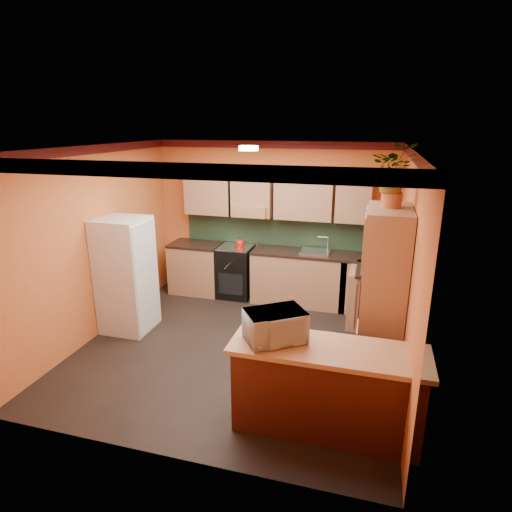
{
  "coord_description": "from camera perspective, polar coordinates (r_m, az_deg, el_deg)",
  "views": [
    {
      "loc": [
        1.68,
        -5.01,
        2.98
      ],
      "look_at": [
        0.14,
        0.45,
        1.21
      ],
      "focal_mm": 30.0,
      "sensor_mm": 36.0,
      "label": 1
    }
  ],
  "objects": [
    {
      "name": "fern",
      "position": [
        4.87,
        17.99,
        11.14
      ],
      "size": [
        0.49,
        0.43,
        0.53
      ],
      "primitive_type": "imported",
      "rotation": [
        0.0,
        0.0,
        0.04
      ],
      "color": "#A27055",
      "rests_on": "fern_pot"
    },
    {
      "name": "countertop_right",
      "position": [
        6.56,
        15.92,
        -1.87
      ],
      "size": [
        0.62,
        0.8,
        0.04
      ],
      "primitive_type": "cube",
      "color": "black",
      "rests_on": "base_cabinets_right"
    },
    {
      "name": "stove",
      "position": [
        7.62,
        -2.71,
        -2.07
      ],
      "size": [
        0.58,
        0.58,
        0.91
      ],
      "primitive_type": "cube",
      "color": "black",
      "rests_on": "ground"
    },
    {
      "name": "countertop_back",
      "position": [
        7.31,
        1.89,
        0.78
      ],
      "size": [
        3.65,
        0.62,
        0.04
      ],
      "primitive_type": "cube",
      "color": "black",
      "rests_on": "base_cabinets_back"
    },
    {
      "name": "base_cabinets_right",
      "position": [
        6.72,
        15.6,
        -5.58
      ],
      "size": [
        0.6,
        0.8,
        0.88
      ],
      "primitive_type": "cube",
      "color": "#A27055",
      "rests_on": "ground"
    },
    {
      "name": "microwave",
      "position": [
        4.23,
        2.54,
        -9.29
      ],
      "size": [
        0.68,
        0.64,
        0.31
      ],
      "primitive_type": "imported",
      "rotation": [
        0.0,
        0.0,
        0.62
      ],
      "color": "silver",
      "rests_on": "bar_top"
    },
    {
      "name": "kettle",
      "position": [
        7.38,
        -2.16,
        1.73
      ],
      "size": [
        0.19,
        0.19,
        0.18
      ],
      "primitive_type": null,
      "rotation": [
        0.0,
        0.0,
        -0.14
      ],
      "color": "#AD160B",
      "rests_on": "stove"
    },
    {
      "name": "fern_pot",
      "position": [
        4.92,
        17.61,
        7.14
      ],
      "size": [
        0.22,
        0.22,
        0.16
      ],
      "primitive_type": "cylinder",
      "color": "#A34D27",
      "rests_on": "pantry"
    },
    {
      "name": "sink",
      "position": [
        7.17,
        7.92,
        0.56
      ],
      "size": [
        0.48,
        0.4,
        0.03
      ],
      "primitive_type": "cube",
      "color": "silver",
      "rests_on": "countertop_back"
    },
    {
      "name": "breakfast_bar",
      "position": [
        4.49,
        9.31,
        -17.4
      ],
      "size": [
        1.8,
        0.55,
        0.88
      ],
      "primitive_type": "cube",
      "color": "#4A1B11",
      "rests_on": "ground"
    },
    {
      "name": "bar_top",
      "position": [
        4.24,
        9.62,
        -12.23
      ],
      "size": [
        1.9,
        0.65,
        0.05
      ],
      "primitive_type": "cube",
      "color": "tan",
      "rests_on": "breakfast_bar"
    },
    {
      "name": "base_cabinets_back",
      "position": [
        7.46,
        1.86,
        -2.61
      ],
      "size": [
        3.65,
        0.6,
        0.88
      ],
      "primitive_type": "cube",
      "color": "#A27055",
      "rests_on": "ground"
    },
    {
      "name": "room_shell",
      "position": [
        5.62,
        -1.7,
        8.17
      ],
      "size": [
        4.24,
        4.24,
        2.72
      ],
      "color": "black",
      "rests_on": "ground"
    },
    {
      "name": "fridge",
      "position": [
        6.55,
        -16.96,
        -2.46
      ],
      "size": [
        0.68,
        0.66,
        1.7
      ],
      "primitive_type": "cube",
      "color": "silver",
      "rests_on": "ground"
    },
    {
      "name": "pantry",
      "position": [
        5.17,
        16.49,
        -5.35
      ],
      "size": [
        0.48,
        0.9,
        2.1
      ],
      "primitive_type": "cube",
      "color": "#A27055",
      "rests_on": "ground"
    }
  ]
}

